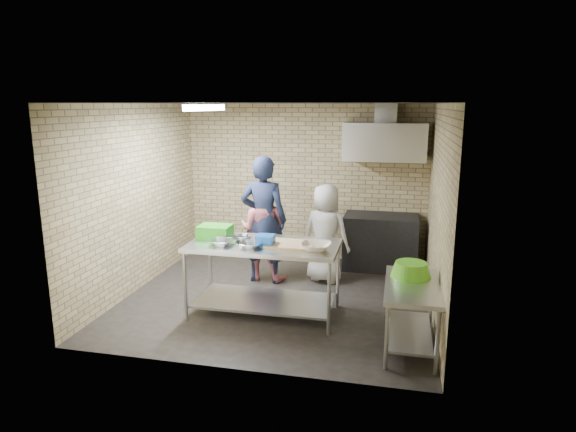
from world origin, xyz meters
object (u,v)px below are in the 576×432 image
object	(u,v)px
blue_tub	(265,240)
bottle_red	(388,145)
prep_table	(264,279)
bottle_green	(413,147)
side_counter	(411,316)
man_navy	(264,220)
stove	(380,242)
woman_pink	(263,230)
green_crate	(215,232)
woman_white	(326,233)
green_basin	(411,269)

from	to	relation	value
blue_tub	bottle_red	world-z (taller)	bottle_red
prep_table	bottle_green	distance (m)	3.44
side_counter	man_navy	bearing A→B (deg)	141.62
side_counter	stove	world-z (taller)	stove
woman_pink	man_navy	bearing A→B (deg)	115.38
blue_tub	woman_pink	distance (m)	1.49
blue_tub	bottle_green	distance (m)	3.28
stove	woman_pink	bearing A→B (deg)	-152.48
green_crate	stove	bearing A→B (deg)	45.17
woman_pink	bottle_red	bearing A→B (deg)	-141.36
bottle_red	blue_tub	bearing A→B (deg)	-118.51
stove	blue_tub	xyz separation A→B (m)	(-1.34, -2.33, 0.58)
woman_white	woman_pink	bearing A→B (deg)	22.58
bottle_red	side_counter	bearing A→B (deg)	-82.38
side_counter	woman_white	world-z (taller)	woman_white
prep_table	woman_white	world-z (taller)	woman_white
prep_table	side_counter	world-z (taller)	prep_table
side_counter	green_crate	distance (m)	2.71
side_counter	woman_white	size ratio (longest dim) A/B	0.79
blue_tub	green_basin	bearing A→B (deg)	-5.59
side_counter	man_navy	world-z (taller)	man_navy
stove	woman_white	world-z (taller)	woman_white
prep_table	bottle_red	distance (m)	3.25
woman_pink	woman_white	xyz separation A→B (m)	(0.95, 0.11, -0.02)
woman_pink	bottle_green	bearing A→B (deg)	-146.32
woman_pink	green_basin	bearing A→B (deg)	150.19
green_crate	bottle_red	bearing A→B (deg)	47.58
woman_pink	woman_white	distance (m)	0.96
stove	blue_tub	bearing A→B (deg)	-120.01
green_basin	woman_white	world-z (taller)	woman_white
blue_tub	man_navy	distance (m)	1.35
prep_table	side_counter	xyz separation A→B (m)	(1.84, -0.52, -0.10)
prep_table	stove	bearing A→B (deg)	57.95
bottle_green	blue_tub	bearing A→B (deg)	-124.95
bottle_green	woman_pink	bearing A→B (deg)	-152.37
side_counter	stove	bearing A→B (deg)	99.29
bottle_red	bottle_green	xyz separation A→B (m)	(0.40, 0.00, -0.01)
prep_table	stove	world-z (taller)	prep_table
prep_table	side_counter	distance (m)	1.92
side_counter	woman_pink	bearing A→B (deg)	140.33
side_counter	woman_pink	distance (m)	2.90
side_counter	bottle_green	xyz separation A→B (m)	(0.00, 2.99, 1.64)
green_crate	man_navy	bearing A→B (deg)	70.81
bottle_green	woman_pink	world-z (taller)	bottle_green
side_counter	green_basin	size ratio (longest dim) A/B	2.61
green_basin	side_counter	bearing A→B (deg)	-85.43
prep_table	man_navy	bearing A→B (deg)	105.26
bottle_red	woman_white	world-z (taller)	bottle_red
stove	blue_tub	size ratio (longest dim) A/B	5.65
woman_pink	side_counter	bearing A→B (deg)	146.37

